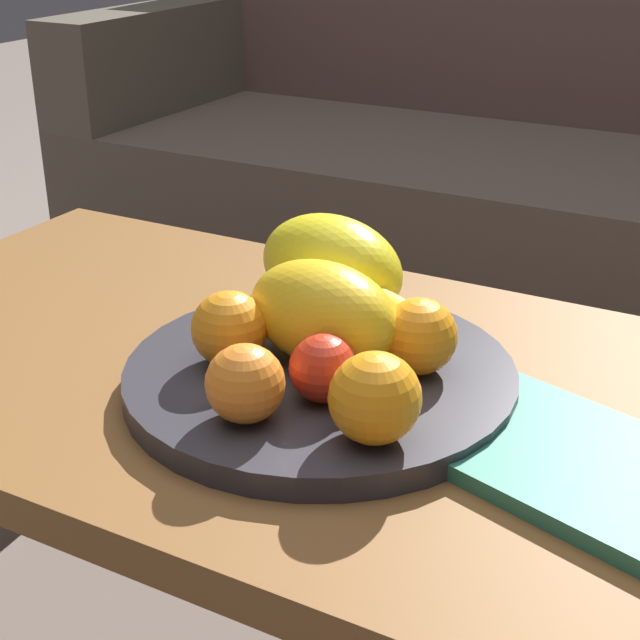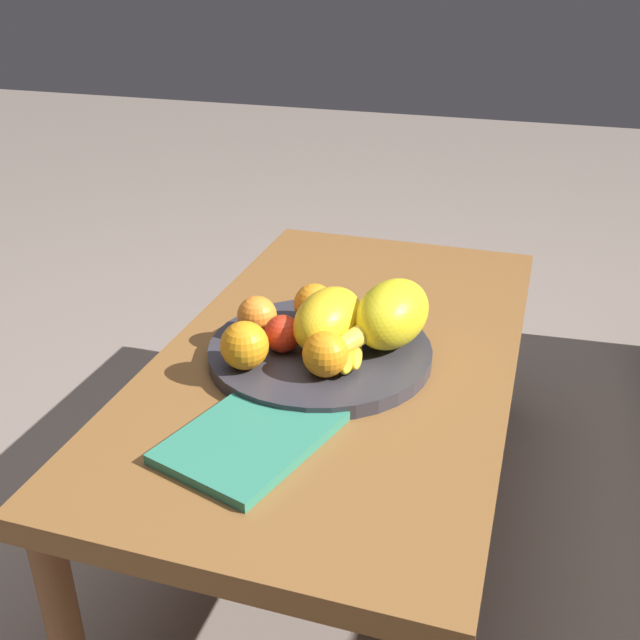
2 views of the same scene
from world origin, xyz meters
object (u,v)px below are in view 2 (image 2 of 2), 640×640
at_px(fruit_bowl, 320,352).
at_px(orange_right, 314,304).
at_px(orange_left, 257,316).
at_px(orange_front, 325,354).
at_px(orange_back, 244,345).
at_px(apple_front, 283,334).
at_px(coffee_table, 341,369).
at_px(melon_large_front, 328,320).
at_px(banana_bunch, 353,344).
at_px(magazine, 251,437).
at_px(melon_smaller_beside, 393,313).

relative_size(fruit_bowl, orange_right, 5.13).
bearing_deg(orange_left, orange_front, 57.91).
relative_size(orange_front, orange_back, 0.94).
bearing_deg(apple_front, orange_front, 59.62).
bearing_deg(orange_right, coffee_table, 61.86).
relative_size(coffee_table, apple_front, 17.27).
height_order(melon_large_front, banana_bunch, melon_large_front).
xyz_separation_m(fruit_bowl, magazine, (0.26, -0.02, -0.00)).
height_order(coffee_table, orange_right, orange_right).
xyz_separation_m(orange_back, apple_front, (-0.07, 0.04, -0.01)).
distance_m(orange_right, apple_front, 0.12).
bearing_deg(fruit_bowl, orange_right, -155.97).
height_order(orange_right, banana_bunch, orange_right).
height_order(orange_left, magazine, orange_left).
bearing_deg(orange_back, orange_left, -168.30).
distance_m(coffee_table, orange_right, 0.13).
bearing_deg(melon_smaller_beside, apple_front, -63.71).
relative_size(banana_bunch, magazine, 0.67).
bearing_deg(banana_bunch, orange_left, -100.14).
xyz_separation_m(orange_right, orange_back, (0.18, -0.06, 0.00)).
bearing_deg(magazine, banana_bunch, 176.54).
bearing_deg(magazine, fruit_bowl, -168.33).
xyz_separation_m(orange_back, banana_bunch, (-0.08, 0.16, -0.01)).
distance_m(orange_left, magazine, 0.29).
height_order(orange_right, magazine, orange_right).
distance_m(melon_large_front, magazine, 0.27).
bearing_deg(melon_smaller_beside, fruit_bowl, -66.33).
height_order(orange_front, orange_right, same).
height_order(melon_smaller_beside, apple_front, melon_smaller_beside).
bearing_deg(orange_back, orange_front, 96.92).
xyz_separation_m(orange_right, apple_front, (0.11, -0.02, -0.01)).
bearing_deg(fruit_bowl, orange_left, -94.70).
xyz_separation_m(fruit_bowl, apple_front, (0.03, -0.06, 0.04)).
distance_m(melon_large_front, apple_front, 0.08).
bearing_deg(fruit_bowl, banana_bunch, 70.27).
relative_size(orange_front, banana_bunch, 0.45).
height_order(apple_front, banana_bunch, apple_front).
bearing_deg(fruit_bowl, melon_smaller_beside, 113.67).
bearing_deg(melon_large_front, apple_front, -61.23).
relative_size(orange_front, magazine, 0.30).
height_order(melon_smaller_beside, orange_left, melon_smaller_beside).
bearing_deg(orange_right, melon_smaller_beside, 78.46).
height_order(melon_smaller_beside, banana_bunch, melon_smaller_beside).
bearing_deg(banana_bunch, apple_front, -84.83).
height_order(melon_smaller_beside, orange_back, melon_smaller_beside).
bearing_deg(melon_smaller_beside, orange_right, -101.54).
height_order(orange_front, apple_front, orange_front).
distance_m(melon_smaller_beside, apple_front, 0.19).
xyz_separation_m(coffee_table, orange_left, (0.04, -0.14, 0.10)).
distance_m(banana_bunch, magazine, 0.26).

